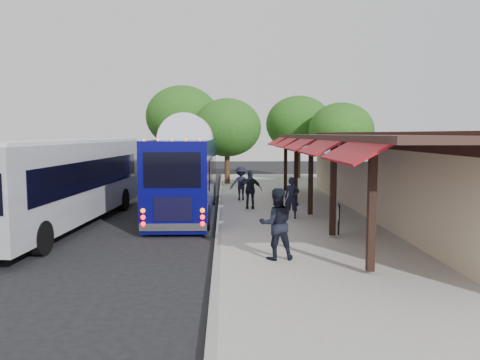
% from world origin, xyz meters
% --- Properties ---
extents(ground, '(90.00, 90.00, 0.00)m').
position_xyz_m(ground, '(0.00, 0.00, 0.00)').
color(ground, black).
rests_on(ground, ground).
extents(sidewalk, '(10.00, 40.00, 0.15)m').
position_xyz_m(sidewalk, '(5.00, 4.00, 0.07)').
color(sidewalk, '#9E9B93').
rests_on(sidewalk, ground).
extents(curb, '(0.20, 40.00, 0.16)m').
position_xyz_m(curb, '(0.05, 4.00, 0.07)').
color(curb, gray).
rests_on(curb, ground).
extents(station_shelter, '(8.15, 20.00, 3.60)m').
position_xyz_m(station_shelter, '(8.38, 4.00, 1.85)').
color(station_shelter, tan).
rests_on(station_shelter, ground).
extents(coach_bus, '(2.40, 11.07, 3.52)m').
position_xyz_m(coach_bus, '(-1.45, 6.14, 1.89)').
color(coach_bus, '#08075A').
rests_on(coach_bus, ground).
extents(city_bus, '(3.65, 12.44, 3.30)m').
position_xyz_m(city_bus, '(-5.94, 2.94, 1.82)').
color(city_bus, gray).
rests_on(city_bus, ground).
extents(ped_a, '(0.69, 0.54, 1.66)m').
position_xyz_m(ped_a, '(2.95, 3.51, 0.98)').
color(ped_a, black).
rests_on(ped_a, sidewalk).
extents(ped_b, '(1.01, 0.83, 1.93)m').
position_xyz_m(ped_b, '(1.65, -2.58, 1.12)').
color(ped_b, black).
rests_on(ped_b, sidewalk).
extents(ped_c, '(1.03, 0.45, 1.74)m').
position_xyz_m(ped_c, '(1.42, 5.89, 1.02)').
color(ped_c, black).
rests_on(ped_c, sidewalk).
extents(ped_d, '(1.16, 0.72, 1.72)m').
position_xyz_m(ped_d, '(1.08, 8.71, 1.01)').
color(ped_d, black).
rests_on(ped_d, sidewalk).
extents(sign_board, '(0.12, 0.46, 1.01)m').
position_xyz_m(sign_board, '(4.07, 0.36, 0.84)').
color(sign_board, black).
rests_on(sign_board, sidewalk).
extents(tree_left, '(4.61, 4.61, 5.90)m').
position_xyz_m(tree_left, '(0.42, 16.75, 3.93)').
color(tree_left, '#382314').
rests_on(tree_left, ground).
extents(tree_mid, '(5.01, 5.01, 6.41)m').
position_xyz_m(tree_mid, '(5.90, 20.78, 4.27)').
color(tree_mid, '#382314').
rests_on(tree_mid, ground).
extents(tree_right, '(4.41, 4.41, 5.64)m').
position_xyz_m(tree_right, '(8.16, 16.71, 3.76)').
color(tree_right, '#382314').
rests_on(tree_right, ground).
extents(tree_far, '(5.66, 5.66, 7.25)m').
position_xyz_m(tree_far, '(-3.03, 21.80, 4.83)').
color(tree_far, '#382314').
rests_on(tree_far, ground).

